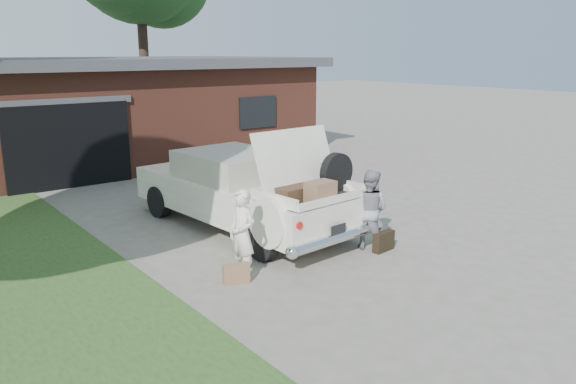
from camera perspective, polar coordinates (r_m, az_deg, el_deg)
ground at (r=9.74m, az=2.18°, el=-6.97°), size 90.00×90.00×0.00m
house at (r=19.74m, az=-17.57°, el=8.13°), size 12.80×7.80×3.30m
sedan at (r=11.37m, az=-4.53°, el=0.23°), size 2.43×5.47×2.16m
woman_left at (r=8.83m, az=-4.69°, el=-4.30°), size 0.39×0.55×1.44m
woman_right at (r=10.23m, az=8.28°, el=-1.76°), size 0.77×0.86×1.46m
suitcase_left at (r=8.81m, az=-5.29°, el=-8.27°), size 0.43×0.25×0.32m
suitcase_right at (r=10.28m, az=9.69°, el=-4.97°), size 0.48×0.19×0.36m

